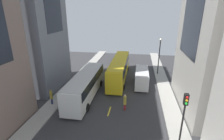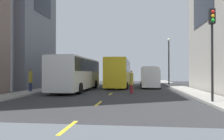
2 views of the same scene
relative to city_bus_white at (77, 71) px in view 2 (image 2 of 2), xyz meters
name	(u,v)px [view 2 (image 2 of 2)]	position (x,y,z in m)	size (l,w,h in m)	color
ground_plane	(119,87)	(3.91, 5.78, -2.01)	(41.05, 41.05, 0.00)	#333335
sidewalk_west	(63,86)	(-3.58, 5.78, -1.93)	(2.07, 44.00, 0.15)	#9E9B93
sidewalk_east	(179,87)	(11.40, 5.78, -1.93)	(2.07, 44.00, 0.15)	#9E9B93
lane_stripe_0	(68,127)	(3.91, -15.22, -2.00)	(0.16, 2.00, 0.01)	yellow
lane_stripe_1	(99,103)	(3.91, -9.22, -2.00)	(0.16, 2.00, 0.01)	yellow
lane_stripe_2	(111,94)	(3.91, -3.22, -2.00)	(0.16, 2.00, 0.01)	yellow
lane_stripe_3	(117,89)	(3.91, 2.78, -2.00)	(0.16, 2.00, 0.01)	yellow
lane_stripe_4	(121,86)	(3.91, 8.78, -2.00)	(0.16, 2.00, 0.01)	yellow
lane_stripe_5	(123,84)	(3.91, 14.78, -2.00)	(0.16, 2.00, 0.01)	yellow
lane_stripe_6	(125,82)	(3.91, 20.78, -2.00)	(0.16, 2.00, 0.01)	yellow
lane_stripe_7	(127,81)	(3.91, 26.78, -2.00)	(0.16, 2.00, 0.01)	yellow
city_bus_white	(77,71)	(0.00, 0.00, 0.00)	(2.80, 11.68, 3.35)	silver
streetcar_yellow	(119,71)	(3.83, 7.37, 0.12)	(2.70, 13.58, 3.59)	yellow
delivery_van_white	(150,76)	(7.78, 5.29, -0.49)	(2.25, 6.18, 2.58)	white
car_black_0	(118,77)	(2.53, 19.67, -1.01)	(2.02, 4.68, 1.69)	black
pedestrian_walking_far	(30,79)	(-3.68, -2.97, -0.76)	(0.35, 0.35, 2.07)	navy
pedestrian_crossing_mid	(131,81)	(5.73, -2.59, -0.90)	(0.36, 0.36, 2.09)	maroon
traffic_light_near_corner	(212,37)	(10.76, -8.68, 2.04)	(0.32, 0.44, 5.58)	black
streetlamp_near	(169,56)	(10.86, 10.57, 2.32)	(0.44, 0.44, 6.78)	black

